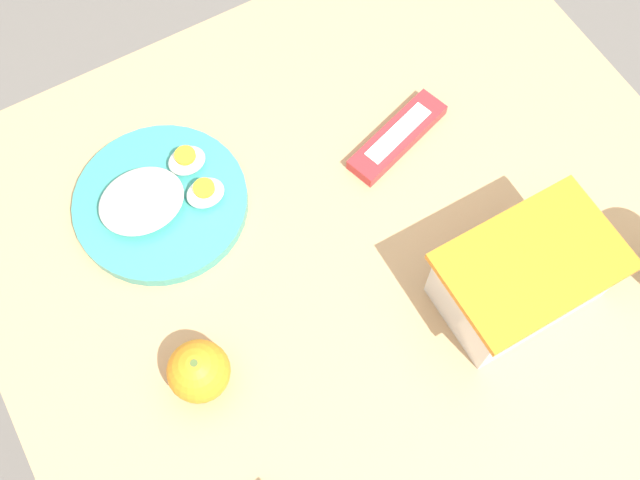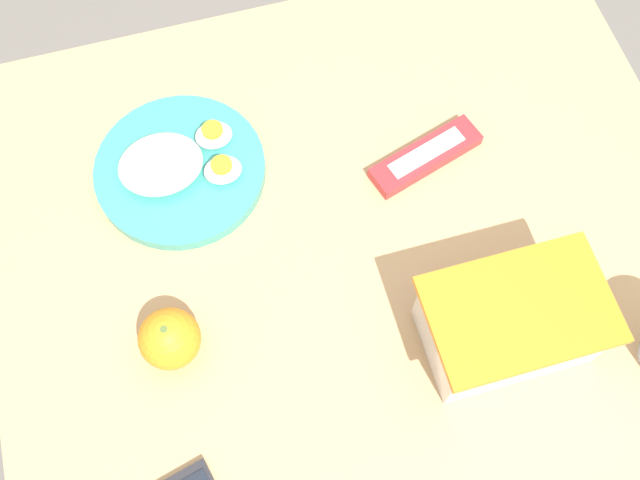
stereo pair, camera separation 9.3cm
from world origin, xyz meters
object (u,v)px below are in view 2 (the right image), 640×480
Objects in this scene: orange_fruit at (170,339)px; food_container at (509,325)px; candy_bar at (426,156)px; rice_plate at (178,167)px.

food_container is at bearing 166.20° from orange_fruit.
candy_bar is at bearing -88.32° from food_container.
food_container is 0.46m from rice_plate.
orange_fruit is at bearing -13.80° from food_container.
food_container is 2.79× the size of orange_fruit.
rice_plate is (0.33, -0.33, -0.03)m from food_container.
orange_fruit is (0.38, -0.09, -0.01)m from food_container.
candy_bar is (0.01, -0.26, -0.04)m from food_container.
food_container is at bearing 135.14° from rice_plate.
orange_fruit reaches higher than candy_bar.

